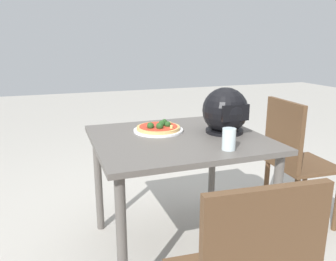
# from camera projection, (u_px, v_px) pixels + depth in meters

# --- Properties ---
(ground_plane) EXTENTS (14.00, 14.00, 0.00)m
(ground_plane) POSITION_uv_depth(u_px,v_px,m) (177.00, 246.00, 2.15)
(ground_plane) COLOR #B2ADA3
(dining_table) EXTENTS (0.98, 0.89, 0.73)m
(dining_table) POSITION_uv_depth(u_px,v_px,m) (178.00, 151.00, 1.98)
(dining_table) COLOR #5B5651
(dining_table) RESTS_ON ground
(pizza_plate) EXTENTS (0.31, 0.31, 0.01)m
(pizza_plate) POSITION_uv_depth(u_px,v_px,m) (158.00, 130.00, 2.07)
(pizza_plate) COLOR white
(pizza_plate) RESTS_ON dining_table
(pizza) EXTENTS (0.27, 0.27, 0.06)m
(pizza) POSITION_uv_depth(u_px,v_px,m) (159.00, 127.00, 2.06)
(pizza) COLOR tan
(pizza) RESTS_ON pizza_plate
(motorcycle_helmet) EXTENTS (0.28, 0.28, 0.28)m
(motorcycle_helmet) POSITION_uv_depth(u_px,v_px,m) (225.00, 111.00, 2.01)
(motorcycle_helmet) COLOR black
(motorcycle_helmet) RESTS_ON dining_table
(drinking_glass) EXTENTS (0.07, 0.07, 0.11)m
(drinking_glass) POSITION_uv_depth(u_px,v_px,m) (229.00, 139.00, 1.71)
(drinking_glass) COLOR silver
(drinking_glass) RESTS_ON dining_table
(chair_side) EXTENTS (0.42, 0.42, 0.90)m
(chair_side) POSITION_uv_depth(u_px,v_px,m) (293.00, 157.00, 2.29)
(chair_side) COLOR brown
(chair_side) RESTS_ON ground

